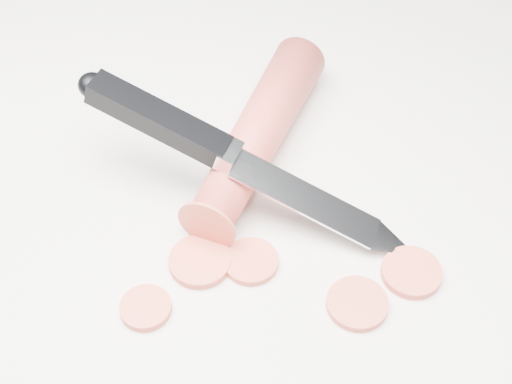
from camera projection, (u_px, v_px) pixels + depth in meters
name	position (u px, v px, depth m)	size (l,w,h in m)	color
ground	(251.00, 223.00, 0.48)	(2.40, 2.40, 0.00)	silver
carrot	(259.00, 133.00, 0.51)	(0.04, 0.04, 0.18)	red
carrot_slice_0	(357.00, 304.00, 0.43)	(0.04, 0.04, 0.01)	#D64A34
carrot_slice_1	(251.00, 261.00, 0.45)	(0.04, 0.04, 0.01)	#D64A34
carrot_slice_2	(200.00, 261.00, 0.45)	(0.04, 0.04, 0.01)	#D64A34
carrot_slice_3	(146.00, 308.00, 0.43)	(0.03, 0.03, 0.01)	#D64A34
carrot_slice_4	(411.00, 272.00, 0.45)	(0.04, 0.04, 0.01)	#D64A34
kitchen_knife	(248.00, 162.00, 0.46)	(0.20, 0.18, 0.08)	silver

